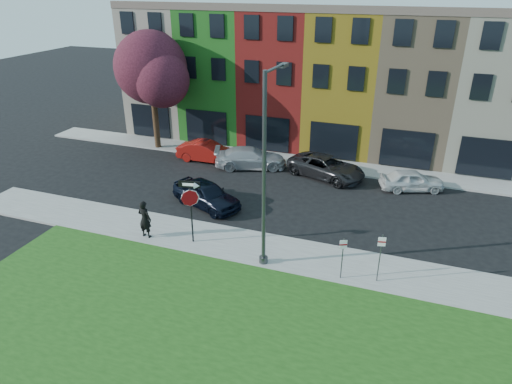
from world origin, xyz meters
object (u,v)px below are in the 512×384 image
at_px(street_lamp, 266,173).
at_px(sedan_near, 206,194).
at_px(stop_sign, 190,199).
at_px(man, 145,219).

bearing_deg(street_lamp, sedan_near, 142.81).
height_order(stop_sign, sedan_near, stop_sign).
height_order(stop_sign, street_lamp, street_lamp).
bearing_deg(man, sedan_near, -101.75).
bearing_deg(stop_sign, sedan_near, 93.97).
xyz_separation_m(stop_sign, street_lamp, (3.92, -0.35, 2.06)).
bearing_deg(stop_sign, man, 175.85).
bearing_deg(sedan_near, man, -174.53).
distance_m(sedan_near, street_lamp, 7.69).
relative_size(man, sedan_near, 0.41).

